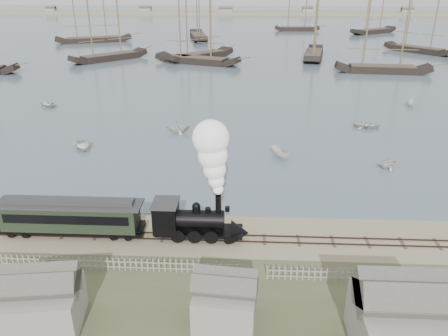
{
  "coord_description": "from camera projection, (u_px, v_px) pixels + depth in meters",
  "views": [
    {
      "loc": [
        3.06,
        -34.81,
        21.26
      ],
      "look_at": [
        1.06,
        5.6,
        3.5
      ],
      "focal_mm": 35.0,
      "sensor_mm": 36.0,
      "label": 1
    }
  ],
  "objects": [
    {
      "name": "schooner_3",
      "position": [
        316.0,
        21.0,
        120.32
      ],
      "size": [
        9.24,
        22.92,
        20.0
      ],
      "primitive_type": null,
      "rotation": [
        0.0,
        0.0,
        1.38
      ],
      "color": "black",
      "rests_on": "harbor_water"
    },
    {
      "name": "harbor_water",
      "position": [
        240.0,
        28.0,
        195.97
      ],
      "size": [
        600.0,
        336.0,
        0.06
      ],
      "primitive_type": "cube",
      "color": "#4D5E6E",
      "rests_on": "ground"
    },
    {
      "name": "schooner_5",
      "position": [
        424.0,
        18.0,
        129.14
      ],
      "size": [
        17.74,
        19.36,
        20.0
      ],
      "primitive_type": null,
      "rotation": [
        0.0,
        0.0,
        -0.86
      ],
      "color": "black",
      "rests_on": "harbor_water"
    },
    {
      "name": "ground",
      "position": [
        210.0,
        226.0,
        40.52
      ],
      "size": [
        600.0,
        600.0,
        0.0
      ],
      "primitive_type": "plane",
      "color": "gray",
      "rests_on": "ground"
    },
    {
      "name": "rowboat_4",
      "position": [
        387.0,
        163.0,
        52.52
      ],
      "size": [
        3.12,
        3.29,
        1.37
      ],
      "primitive_type": "imported",
      "rotation": [
        0.0,
        0.0,
        5.14
      ],
      "color": "silver",
      "rests_on": "harbor_water"
    },
    {
      "name": "schooner_10",
      "position": [
        200.0,
        22.0,
        118.86
      ],
      "size": [
        18.74,
        19.67,
        20.0
      ],
      "primitive_type": null,
      "rotation": [
        0.0,
        0.0,
        0.82
      ],
      "color": "black",
      "rests_on": "harbor_water"
    },
    {
      "name": "rowboat_5",
      "position": [
        411.0,
        103.0,
        77.55
      ],
      "size": [
        3.29,
        2.65,
        1.21
      ],
      "primitive_type": "imported",
      "rotation": [
        0.0,
        0.0,
        2.59
      ],
      "color": "silver",
      "rests_on": "harbor_water"
    },
    {
      "name": "picket_fence_east",
      "position": [
        366.0,
        282.0,
        33.09
      ],
      "size": [
        15.0,
        0.1,
        1.2
      ],
      "primitive_type": null,
      "color": "gray",
      "rests_on": "ground"
    },
    {
      "name": "schooner_6",
      "position": [
        91.0,
        12.0,
        150.27
      ],
      "size": [
        26.46,
        14.95,
        20.0
      ],
      "primitive_type": null,
      "rotation": [
        0.0,
        0.0,
        0.37
      ],
      "color": "black",
      "rests_on": "harbor_water"
    },
    {
      "name": "picket_fence_west",
      "position": [
        121.0,
        271.0,
        34.41
      ],
      "size": [
        19.0,
        0.1,
        1.2
      ],
      "primitive_type": null,
      "color": "gray",
      "rests_on": "ground"
    },
    {
      "name": "rowboat_1",
      "position": [
        178.0,
        127.0,
        64.4
      ],
      "size": [
        3.72,
        4.07,
        1.84
      ],
      "primitive_type": "imported",
      "rotation": [
        0.0,
        0.0,
        1.8
      ],
      "color": "silver",
      "rests_on": "harbor_water"
    },
    {
      "name": "beached_dinghy",
      "position": [
        107.0,
        215.0,
        41.52
      ],
      "size": [
        4.51,
        5.19,
        0.9
      ],
      "primitive_type": "imported",
      "rotation": [
        0.0,
        0.0,
        1.18
      ],
      "color": "silver",
      "rests_on": "ground"
    },
    {
      "name": "locomotive",
      "position": [
        208.0,
        190.0,
        36.76
      ],
      "size": [
        8.36,
        3.12,
        10.43
      ],
      "color": "black",
      "rests_on": "ground"
    },
    {
      "name": "schooner_9",
      "position": [
        376.0,
        7.0,
        174.14
      ],
      "size": [
        21.65,
        17.61,
        20.0
      ],
      "primitive_type": null,
      "rotation": [
        0.0,
        0.0,
        0.62
      ],
      "color": "black",
      "rests_on": "harbor_water"
    },
    {
      "name": "schooner_7",
      "position": [
        198.0,
        10.0,
        158.1
      ],
      "size": [
        10.15,
        24.88,
        20.0
      ],
      "primitive_type": null,
      "rotation": [
        0.0,
        0.0,
        1.76
      ],
      "color": "black",
      "rests_on": "harbor_water"
    },
    {
      "name": "schooner_2",
      "position": [
        196.0,
        24.0,
        112.29
      ],
      "size": [
        23.76,
        12.97,
        20.0
      ],
      "primitive_type": null,
      "rotation": [
        0.0,
        0.0,
        -0.35
      ],
      "color": "black",
      "rests_on": "harbor_water"
    },
    {
      "name": "passenger_coach",
      "position": [
        70.0,
        215.0,
        38.44
      ],
      "size": [
        12.84,
        2.48,
        3.12
      ],
      "color": "black",
      "rests_on": "ground"
    },
    {
      "name": "far_spit",
      "position": [
        242.0,
        14.0,
        269.15
      ],
      "size": [
        500.0,
        20.0,
        1.8
      ],
      "primitive_type": "cube",
      "color": "tan",
      "rests_on": "ground"
    },
    {
      "name": "rowboat_6",
      "position": [
        48.0,
        104.0,
        77.8
      ],
      "size": [
        4.72,
        4.93,
        0.83
      ],
      "primitive_type": "imported",
      "rotation": [
        0.0,
        0.0,
        4.06
      ],
      "color": "silver",
      "rests_on": "harbor_water"
    },
    {
      "name": "rowboat_2",
      "position": [
        280.0,
        153.0,
        55.42
      ],
      "size": [
        3.42,
        3.0,
        1.29
      ],
      "primitive_type": "imported",
      "rotation": [
        0.0,
        0.0,
        3.78
      ],
      "color": "silver",
      "rests_on": "harbor_water"
    },
    {
      "name": "schooner_8",
      "position": [
        299.0,
        6.0,
        182.04
      ],
      "size": [
        18.75,
        4.89,
        20.0
      ],
      "primitive_type": null,
      "rotation": [
        0.0,
        0.0,
        0.03
      ],
      "color": "black",
      "rests_on": "harbor_water"
    },
    {
      "name": "rail_track",
      "position": [
        208.0,
        238.0,
        38.67
      ],
      "size": [
        120.0,
        1.8,
        0.16
      ],
      "color": "#35241D",
      "rests_on": "ground"
    },
    {
      "name": "rowboat_0",
      "position": [
        83.0,
        145.0,
        58.67
      ],
      "size": [
        5.04,
        4.44,
        0.87
      ],
      "primitive_type": "imported",
      "rotation": [
        0.0,
        0.0,
        0.42
      ],
      "color": "silver",
      "rests_on": "harbor_water"
    },
    {
      "name": "schooner_4",
      "position": [
        388.0,
        29.0,
        101.12
      ],
      "size": [
        22.66,
        7.25,
        20.0
      ],
      "primitive_type": null,
      "rotation": [
        0.0,
        0.0,
        -0.1
      ],
      "color": "black",
      "rests_on": "harbor_water"
    },
    {
      "name": "shed_mid",
      "position": [
        225.0,
        320.0,
        29.45
      ],
      "size": [
        4.0,
        3.5,
        3.6
      ],
      "primitive_type": null,
      "color": "gray",
      "rests_on": "ground"
    },
    {
      "name": "schooner_1",
      "position": [
        106.0,
        22.0,
        116.93
      ],
      "size": [
        19.25,
        19.31,
        20.0
      ],
      "primitive_type": null,
      "rotation": [
        0.0,
        0.0,
        0.79
      ],
      "color": "black",
      "rests_on": "harbor_water"
    },
    {
      "name": "shed_left",
      "position": [
        45.0,
        325.0,
        29.08
      ],
      "size": [
        5.0,
        4.0,
        4.1
      ],
      "primitive_type": null,
      "color": "gray",
      "rests_on": "ground"
    },
    {
      "name": "rowboat_3",
      "position": [
        368.0,
        125.0,
        66.65
      ],
      "size": [
        3.53,
        4.45,
        0.83
      ],
      "primitive_type": "imported",
      "rotation": [
        0.0,
        0.0,
        1.39
      ],
      "color": "silver",
      "rests_on": "harbor_water"
    }
  ]
}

